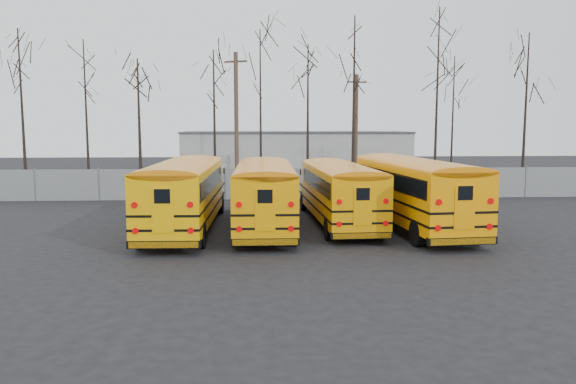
{
  "coord_description": "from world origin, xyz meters",
  "views": [
    {
      "loc": [
        -2.02,
        -24.22,
        4.85
      ],
      "look_at": [
        -0.45,
        2.57,
        1.6
      ],
      "focal_mm": 35.0,
      "sensor_mm": 36.0,
      "label": 1
    }
  ],
  "objects": [
    {
      "name": "bus_a",
      "position": [
        -5.26,
        1.26,
        1.91
      ],
      "size": [
        2.97,
        11.75,
        3.27
      ],
      "rotation": [
        0.0,
        0.0,
        -0.03
      ],
      "color": "black",
      "rests_on": "ground"
    },
    {
      "name": "distant_building",
      "position": [
        2.0,
        32.0,
        2.0
      ],
      "size": [
        22.0,
        8.0,
        4.0
      ],
      "primitive_type": "cube",
      "color": "#BBBBB5",
      "rests_on": "ground"
    },
    {
      "name": "ground",
      "position": [
        0.0,
        0.0,
        0.0
      ],
      "size": [
        120.0,
        120.0,
        0.0
      ],
      "primitive_type": "plane",
      "color": "black",
      "rests_on": "ground"
    },
    {
      "name": "utility_pole_left",
      "position": [
        -3.38,
        17.23,
        5.14
      ],
      "size": [
        1.69,
        0.82,
        10.01
      ],
      "rotation": [
        0.0,
        0.0,
        -0.4
      ],
      "color": "#503B2D",
      "rests_on": "ground"
    },
    {
      "name": "tree_8",
      "position": [
        12.89,
        17.66,
        4.96
      ],
      "size": [
        0.26,
        0.26,
        9.92
      ],
      "primitive_type": "cone",
      "color": "black",
      "rests_on": "ground"
    },
    {
      "name": "tree_1",
      "position": [
        -13.75,
        15.93,
        5.33
      ],
      "size": [
        0.26,
        0.26,
        10.66
      ],
      "primitive_type": "cone",
      "color": "black",
      "rests_on": "ground"
    },
    {
      "name": "bus_c",
      "position": [
        2.0,
        2.3,
        1.79
      ],
      "size": [
        2.95,
        11.0,
        3.05
      ],
      "rotation": [
        0.0,
        0.0,
        0.04
      ],
      "color": "black",
      "rests_on": "ground"
    },
    {
      "name": "tree_2",
      "position": [
        -9.65,
        13.55,
        4.55
      ],
      "size": [
        0.26,
        0.26,
        9.11
      ],
      "primitive_type": "cone",
      "color": "black",
      "rests_on": "ground"
    },
    {
      "name": "tree_0",
      "position": [
        -18.59,
        17.17,
        5.78
      ],
      "size": [
        0.26,
        0.26,
        11.56
      ],
      "primitive_type": "cone",
      "color": "black",
      "rests_on": "ground"
    },
    {
      "name": "utility_pole_right",
      "position": [
        5.61,
        18.04,
        4.39
      ],
      "size": [
        1.51,
        0.43,
        8.55
      ],
      "rotation": [
        0.0,
        0.0,
        0.21
      ],
      "color": "#493529",
      "rests_on": "ground"
    },
    {
      "name": "tree_6",
      "position": [
        5.08,
        16.17,
        6.24
      ],
      "size": [
        0.26,
        0.26,
        12.48
      ],
      "primitive_type": "cone",
      "color": "black",
      "rests_on": "ground"
    },
    {
      "name": "tree_7",
      "position": [
        10.42,
        13.94,
        6.36
      ],
      "size": [
        0.26,
        0.26,
        12.71
      ],
      "primitive_type": "cone",
      "color": "black",
      "rests_on": "ground"
    },
    {
      "name": "tree_3",
      "position": [
        -4.81,
        14.9,
        4.93
      ],
      "size": [
        0.26,
        0.26,
        9.86
      ],
      "primitive_type": "cone",
      "color": "black",
      "rests_on": "ground"
    },
    {
      "name": "tree_9",
      "position": [
        17.29,
        15.15,
        5.63
      ],
      "size": [
        0.26,
        0.26,
        11.26
      ],
      "primitive_type": "cone",
      "color": "black",
      "rests_on": "ground"
    },
    {
      "name": "fence",
      "position": [
        0.0,
        12.0,
        1.0
      ],
      "size": [
        40.0,
        0.04,
        2.0
      ],
      "primitive_type": "cube",
      "color": "gray",
      "rests_on": "ground"
    },
    {
      "name": "tree_5",
      "position": [
        1.64,
        14.83,
        5.15
      ],
      "size": [
        0.26,
        0.26,
        10.3
      ],
      "primitive_type": "cone",
      "color": "black",
      "rests_on": "ground"
    },
    {
      "name": "bus_d",
      "position": [
        5.26,
        1.26,
        1.95
      ],
      "size": [
        3.82,
        12.11,
        3.34
      ],
      "rotation": [
        0.0,
        0.0,
        0.09
      ],
      "color": "black",
      "rests_on": "ground"
    },
    {
      "name": "tree_4",
      "position": [
        -1.64,
        13.89,
        5.56
      ],
      "size": [
        0.26,
        0.26,
        11.11
      ],
      "primitive_type": "cone",
      "color": "black",
      "rests_on": "ground"
    },
    {
      "name": "bus_b",
      "position": [
        -1.6,
        1.41,
        1.85
      ],
      "size": [
        2.75,
        11.35,
        3.16
      ],
      "rotation": [
        0.0,
        0.0,
        -0.01
      ],
      "color": "black",
      "rests_on": "ground"
    }
  ]
}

